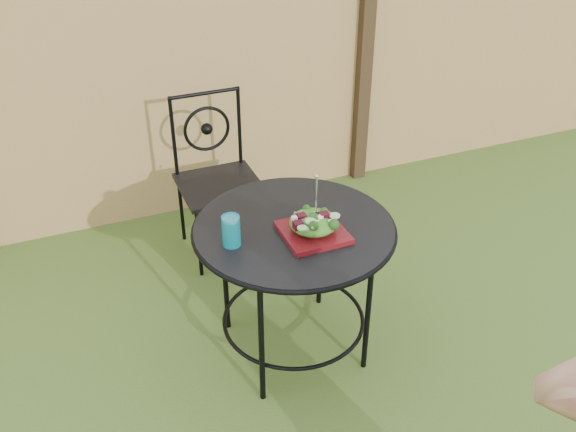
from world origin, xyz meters
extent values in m
cube|color=tan|center=(0.00, 2.20, 0.90)|extent=(8.00, 0.05, 1.80)
cube|color=black|center=(1.30, 2.15, 0.95)|extent=(0.09, 0.09, 1.90)
cylinder|color=black|center=(0.17, 0.67, 0.71)|extent=(0.90, 0.90, 0.02)
torus|color=black|center=(0.17, 0.67, 0.71)|extent=(0.92, 0.92, 0.02)
torus|color=black|center=(0.17, 0.67, 0.18)|extent=(0.70, 0.70, 0.02)
cylinder|color=black|center=(0.43, 0.94, 0.35)|extent=(0.03, 0.03, 0.71)
cylinder|color=black|center=(-0.09, 0.94, 0.35)|extent=(0.03, 0.03, 0.71)
cylinder|color=black|center=(-0.09, 0.41, 0.35)|extent=(0.03, 0.03, 0.71)
cylinder|color=black|center=(0.43, 0.41, 0.35)|extent=(0.03, 0.03, 0.71)
cube|color=black|center=(0.10, 1.62, 0.45)|extent=(0.46, 0.46, 0.03)
cylinder|color=black|center=(0.10, 1.83, 0.94)|extent=(0.42, 0.02, 0.02)
torus|color=black|center=(0.10, 1.83, 0.72)|extent=(0.28, 0.02, 0.28)
cylinder|color=black|center=(-0.10, 1.42, 0.22)|extent=(0.02, 0.02, 0.44)
cylinder|color=black|center=(0.30, 1.42, 0.22)|extent=(0.02, 0.02, 0.44)
cylinder|color=black|center=(-0.10, 1.82, 0.22)|extent=(0.02, 0.02, 0.44)
cylinder|color=black|center=(0.30, 1.82, 0.22)|extent=(0.02, 0.02, 0.44)
cylinder|color=black|center=(-0.10, 1.83, 0.70)|extent=(0.02, 0.02, 0.50)
cylinder|color=black|center=(0.30, 1.83, 0.70)|extent=(0.02, 0.02, 0.50)
cube|color=#460A10|center=(0.22, 0.58, 0.74)|extent=(0.27, 0.27, 0.02)
ellipsoid|color=#235614|center=(0.22, 0.58, 0.79)|extent=(0.21, 0.21, 0.08)
cylinder|color=silver|center=(0.23, 0.58, 0.92)|extent=(0.01, 0.01, 0.18)
cylinder|color=#0B7486|center=(-0.13, 0.64, 0.79)|extent=(0.08, 0.08, 0.14)
camera|label=1|loc=(-0.77, -1.53, 2.30)|focal=40.00mm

